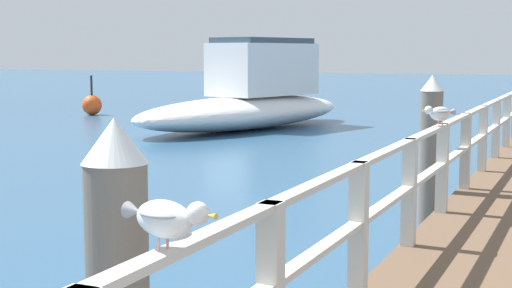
# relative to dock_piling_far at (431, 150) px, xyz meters

# --- Properties ---
(pier_railing) EXTENTS (0.12, 22.40, 0.98)m
(pier_railing) POSITION_rel_dock_piling_far_xyz_m (0.38, 1.93, 0.09)
(pier_railing) COLOR beige
(pier_railing) RESTS_ON pier_deck
(dock_piling_far) EXTENTS (0.29, 0.29, 1.91)m
(dock_piling_far) POSITION_rel_dock_piling_far_xyz_m (0.00, 0.00, 0.00)
(dock_piling_far) COLOR #6B6056
(dock_piling_far) RESTS_ON ground_plane
(seagull_foreground) EXTENTS (0.47, 0.22, 0.21)m
(seagull_foreground) POSITION_rel_dock_piling_far_xyz_m (0.39, -7.07, 0.59)
(seagull_foreground) COLOR white
(seagull_foreground) RESTS_ON pier_railing
(seagull_background) EXTENTS (0.29, 0.43, 0.21)m
(seagull_background) POSITION_rel_dock_piling_far_xyz_m (0.38, -1.48, 0.59)
(seagull_background) COLOR white
(seagull_background) RESTS_ON pier_railing
(boat_0) EXTENTS (4.79, 8.67, 2.63)m
(boat_0) POSITION_rel_dock_piling_far_xyz_m (-7.31, 10.37, -0.09)
(boat_0) COLOR white
(boat_0) RESTS_ON ground_plane
(channel_buoy) EXTENTS (0.70, 0.70, 1.40)m
(channel_buoy) POSITION_rel_dock_piling_far_xyz_m (-14.39, 12.29, -0.61)
(channel_buoy) COLOR #E54C19
(channel_buoy) RESTS_ON ground_plane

